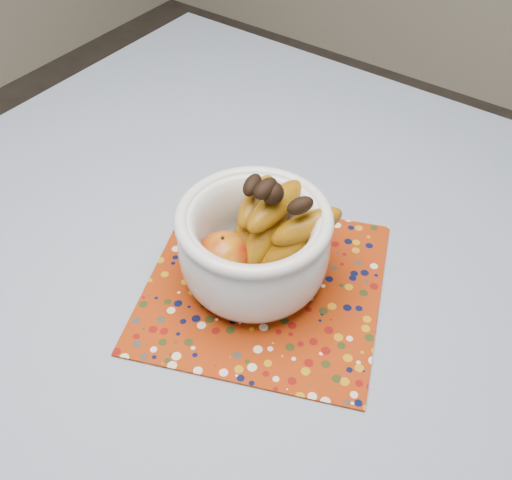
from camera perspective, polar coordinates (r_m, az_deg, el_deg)
table at (r=1.01m, az=-1.67°, el=-5.92°), size 1.20×1.20×0.75m
tablecloth at (r=0.95m, az=-1.77°, el=-2.81°), size 1.32×1.32×0.01m
placemat at (r=0.92m, az=0.77°, el=-4.35°), size 0.45×0.45×0.00m
fruit_bowl at (r=0.87m, az=0.36°, el=0.14°), size 0.25×0.23×0.19m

